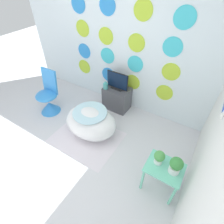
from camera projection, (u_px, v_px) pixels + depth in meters
name	position (u px, v px, depth m)	size (l,w,h in m)	color
ground_plane	(46.00, 180.00, 2.41)	(12.00, 12.00, 0.00)	silver
wall_back_dotted	(123.00, 39.00, 2.88)	(4.28, 0.05, 2.60)	white
rug	(87.00, 137.00, 2.98)	(1.09, 0.87, 0.01)	silver
bathtub	(91.00, 122.00, 2.92)	(0.90, 0.68, 0.48)	white
chair	(49.00, 100.00, 3.33)	(0.40, 0.40, 0.84)	#338CE0
tv_cabinet	(117.00, 98.00, 3.43)	(0.49, 0.34, 0.46)	#4C4C51
tv	(117.00, 82.00, 3.18)	(0.42, 0.12, 0.33)	black
vase	(106.00, 86.00, 3.24)	(0.09, 0.09, 0.14)	#51B2AD
side_table	(163.00, 171.00, 2.10)	(0.43, 0.35, 0.47)	#72D8B7
potted_plant_left	(159.00, 157.00, 2.02)	(0.13, 0.13, 0.19)	white
potted_plant_right	(176.00, 165.00, 1.92)	(0.15, 0.15, 0.23)	white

